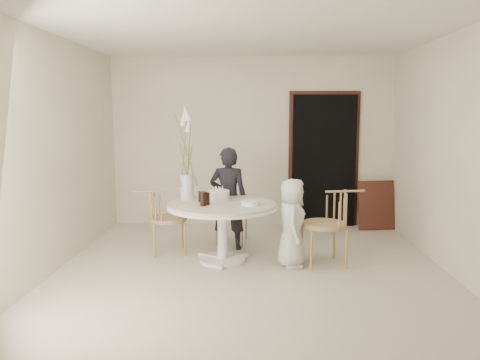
{
  "coord_description": "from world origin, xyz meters",
  "views": [
    {
      "loc": [
        0.03,
        -5.3,
        1.79
      ],
      "look_at": [
        -0.14,
        0.3,
        1.01
      ],
      "focal_mm": 35.0,
      "sensor_mm": 36.0,
      "label": 1
    }
  ],
  "objects_px": {
    "chair_far": "(233,206)",
    "flower_vase": "(187,166)",
    "chair_right": "(334,216)",
    "table": "(222,212)",
    "chair_left": "(159,213)",
    "boy": "(292,223)",
    "birthday_cake": "(219,195)",
    "girl": "(228,198)"
  },
  "relations": [
    {
      "from": "birthday_cake",
      "to": "chair_far",
      "type": "bearing_deg",
      "value": 79.96
    },
    {
      "from": "table",
      "to": "boy",
      "type": "distance_m",
      "value": 0.85
    },
    {
      "from": "table",
      "to": "chair_far",
      "type": "distance_m",
      "value": 0.99
    },
    {
      "from": "girl",
      "to": "birthday_cake",
      "type": "xyz_separation_m",
      "value": [
        -0.1,
        -0.38,
        0.11
      ]
    },
    {
      "from": "boy",
      "to": "birthday_cake",
      "type": "xyz_separation_m",
      "value": [
        -0.88,
        0.34,
        0.27
      ]
    },
    {
      "from": "chair_far",
      "to": "girl",
      "type": "bearing_deg",
      "value": -87.73
    },
    {
      "from": "girl",
      "to": "boy",
      "type": "distance_m",
      "value": 1.08
    },
    {
      "from": "girl",
      "to": "flower_vase",
      "type": "bearing_deg",
      "value": 38.58
    },
    {
      "from": "chair_left",
      "to": "boy",
      "type": "xyz_separation_m",
      "value": [
        1.67,
        -0.48,
        -0.01
      ]
    },
    {
      "from": "chair_far",
      "to": "chair_right",
      "type": "relative_size",
      "value": 0.85
    },
    {
      "from": "chair_left",
      "to": "birthday_cake",
      "type": "relative_size",
      "value": 3.21
    },
    {
      "from": "chair_far",
      "to": "birthday_cake",
      "type": "bearing_deg",
      "value": -91.61
    },
    {
      "from": "chair_far",
      "to": "chair_left",
      "type": "xyz_separation_m",
      "value": [
        -0.93,
        -0.66,
        0.04
      ]
    },
    {
      "from": "table",
      "to": "boy",
      "type": "height_order",
      "value": "boy"
    },
    {
      "from": "chair_right",
      "to": "birthday_cake",
      "type": "distance_m",
      "value": 1.43
    },
    {
      "from": "girl",
      "to": "table",
      "type": "bearing_deg",
      "value": 90.06
    },
    {
      "from": "table",
      "to": "chair_right",
      "type": "relative_size",
      "value": 1.46
    },
    {
      "from": "chair_far",
      "to": "flower_vase",
      "type": "distance_m",
      "value": 1.14
    },
    {
      "from": "table",
      "to": "chair_left",
      "type": "relative_size",
      "value": 1.6
    },
    {
      "from": "table",
      "to": "chair_left",
      "type": "xyz_separation_m",
      "value": [
        -0.84,
        0.32,
        -0.08
      ]
    },
    {
      "from": "chair_right",
      "to": "flower_vase",
      "type": "height_order",
      "value": "flower_vase"
    },
    {
      "from": "chair_right",
      "to": "chair_left",
      "type": "xyz_separation_m",
      "value": [
        -2.18,
        0.39,
        -0.05
      ]
    },
    {
      "from": "girl",
      "to": "chair_left",
      "type": "bearing_deg",
      "value": 19.76
    },
    {
      "from": "boy",
      "to": "table",
      "type": "bearing_deg",
      "value": 81.15
    },
    {
      "from": "chair_left",
      "to": "girl",
      "type": "bearing_deg",
      "value": -88.42
    },
    {
      "from": "chair_far",
      "to": "birthday_cake",
      "type": "distance_m",
      "value": 0.86
    },
    {
      "from": "chair_left",
      "to": "flower_vase",
      "type": "xyz_separation_m",
      "value": [
        0.38,
        -0.1,
        0.61
      ]
    },
    {
      "from": "chair_left",
      "to": "birthday_cake",
      "type": "bearing_deg",
      "value": -113.53
    },
    {
      "from": "boy",
      "to": "birthday_cake",
      "type": "relative_size",
      "value": 4.05
    },
    {
      "from": "flower_vase",
      "to": "table",
      "type": "bearing_deg",
      "value": -25.74
    },
    {
      "from": "chair_left",
      "to": "birthday_cake",
      "type": "xyz_separation_m",
      "value": [
        0.78,
        -0.14,
        0.25
      ]
    },
    {
      "from": "girl",
      "to": "boy",
      "type": "xyz_separation_m",
      "value": [
        0.79,
        -0.72,
        -0.16
      ]
    },
    {
      "from": "chair_right",
      "to": "chair_left",
      "type": "distance_m",
      "value": 2.22
    },
    {
      "from": "chair_right",
      "to": "girl",
      "type": "relative_size",
      "value": 0.66
    },
    {
      "from": "chair_right",
      "to": "boy",
      "type": "xyz_separation_m",
      "value": [
        -0.51,
        -0.09,
        -0.06
      ]
    },
    {
      "from": "chair_far",
      "to": "boy",
      "type": "relative_size",
      "value": 0.74
    },
    {
      "from": "birthday_cake",
      "to": "flower_vase",
      "type": "xyz_separation_m",
      "value": [
        -0.41,
        0.04,
        0.36
      ]
    },
    {
      "from": "boy",
      "to": "birthday_cake",
      "type": "height_order",
      "value": "boy"
    },
    {
      "from": "chair_left",
      "to": "chair_right",
      "type": "bearing_deg",
      "value": -113.82
    },
    {
      "from": "boy",
      "to": "birthday_cake",
      "type": "distance_m",
      "value": 0.98
    },
    {
      "from": "chair_left",
      "to": "chair_far",
      "type": "bearing_deg",
      "value": -68.23
    },
    {
      "from": "chair_right",
      "to": "table",
      "type": "bearing_deg",
      "value": -102.36
    }
  ]
}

